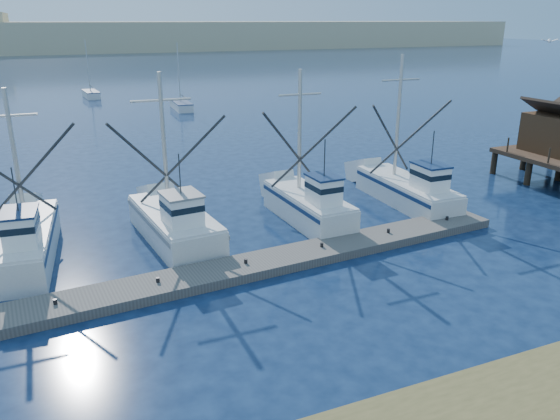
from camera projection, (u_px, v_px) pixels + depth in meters
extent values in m
plane|color=#0C1A35|center=(400.00, 324.00, 20.36)|extent=(500.00, 500.00, 0.00)
cube|color=#57544E|center=(204.00, 277.00, 23.60)|extent=(32.22, 4.73, 0.43)
cube|color=tan|center=(69.00, 36.00, 201.07)|extent=(360.00, 60.00, 10.00)
cube|color=silver|center=(27.00, 244.00, 25.62)|extent=(3.09, 8.46, 1.50)
cube|color=white|center=(21.00, 230.00, 23.28)|extent=(1.52, 2.14, 1.50)
cylinder|color=#B7B2A8|center=(15.00, 156.00, 25.55)|extent=(0.22, 0.22, 6.34)
cube|color=silver|center=(175.00, 226.00, 27.89)|extent=(3.48, 7.83, 1.47)
cube|color=white|center=(182.00, 211.00, 25.71)|extent=(1.76, 2.00, 1.50)
cylinder|color=#B7B2A8|center=(164.00, 141.00, 27.64)|extent=(0.22, 0.22, 6.87)
cube|color=silver|center=(308.00, 209.00, 30.42)|extent=(2.53, 7.17, 1.54)
cube|color=white|center=(324.00, 191.00, 28.34)|extent=(1.38, 1.77, 1.50)
cylinder|color=#B7B2A8|center=(300.00, 131.00, 30.11)|extent=(0.22, 0.22, 6.71)
cube|color=silver|center=(406.00, 192.00, 33.48)|extent=(2.56, 8.20, 1.40)
cube|color=white|center=(430.00, 178.00, 31.19)|extent=(1.43, 2.02, 1.50)
cylinder|color=#B7B2A8|center=(398.00, 117.00, 33.23)|extent=(0.22, 0.22, 7.42)
cube|color=silver|center=(181.00, 106.00, 68.99)|extent=(2.15, 6.61, 0.90)
cylinder|color=#B7B2A8|center=(179.00, 73.00, 67.91)|extent=(0.12, 0.12, 7.20)
cube|color=silver|center=(91.00, 95.00, 79.14)|extent=(2.17, 5.52, 0.90)
cylinder|color=#B7B2A8|center=(88.00, 66.00, 78.06)|extent=(0.12, 0.12, 7.20)
sphere|color=white|center=(550.00, 41.00, 30.06)|extent=(0.22, 0.22, 0.22)
cube|color=white|center=(545.00, 41.00, 29.93)|extent=(0.54, 0.13, 0.15)
cube|color=white|center=(554.00, 40.00, 30.17)|extent=(0.54, 0.13, 0.15)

